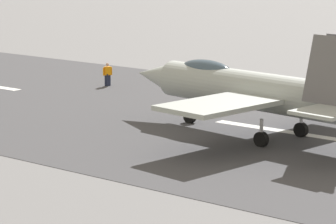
% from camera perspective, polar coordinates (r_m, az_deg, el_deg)
% --- Properties ---
extents(ground_plane, '(400.00, 400.00, 0.00)m').
position_cam_1_polar(ground_plane, '(46.80, 8.24, -1.38)').
color(ground_plane, slate).
extents(runway_strip, '(240.00, 26.00, 0.02)m').
position_cam_1_polar(runway_strip, '(46.79, 8.26, -1.37)').
color(runway_strip, '#424145').
rests_on(runway_strip, ground).
extents(fighter_jet, '(16.82, 13.69, 5.66)m').
position_cam_1_polar(fighter_jet, '(45.43, 5.62, 1.47)').
color(fighter_jet, '#9FA6A1').
rests_on(fighter_jet, ground).
extents(crew_person, '(0.43, 0.65, 1.64)m').
position_cam_1_polar(crew_person, '(61.49, -3.95, 2.45)').
color(crew_person, '#1E2338').
rests_on(crew_person, ground).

